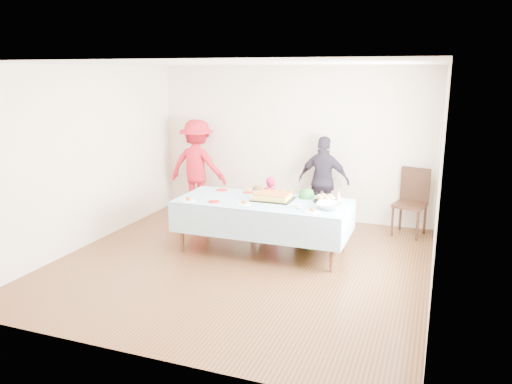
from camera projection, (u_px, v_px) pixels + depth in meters
ground at (241, 263)px, 6.96m from camera, size 5.00×5.00×0.00m
room_walls at (244, 137)px, 6.53m from camera, size 5.04×5.04×2.72m
party_table at (263, 204)px, 7.24m from camera, size 2.50×1.10×0.78m
birthday_cake at (273, 197)px, 7.25m from camera, size 0.57×0.44×0.10m
rolls_tray at (325, 199)px, 7.14m from camera, size 0.35×0.35×0.11m
punch_bowl at (329, 206)px, 6.78m from camera, size 0.35×0.35×0.09m
party_hat at (339, 195)px, 7.24m from camera, size 0.09×0.09×0.15m
fork_pile at (299, 206)px, 6.81m from camera, size 0.24×0.18×0.07m
plate_red_far_a at (222, 190)px, 7.85m from camera, size 0.18×0.18×0.01m
plate_red_far_b at (249, 192)px, 7.71m from camera, size 0.18×0.18×0.01m
plate_red_far_c at (274, 195)px, 7.52m from camera, size 0.18×0.18×0.01m
plate_red_far_d at (306, 196)px, 7.45m from camera, size 0.19×0.19×0.01m
plate_red_near at (214, 202)px, 7.14m from camera, size 0.16×0.16×0.01m
plate_white_left at (189, 201)px, 7.20m from camera, size 0.21×0.21×0.01m
plate_white_mid at (244, 204)px, 7.01m from camera, size 0.20×0.20×0.01m
plate_white_right at (312, 212)px, 6.64m from camera, size 0.22×0.22×0.01m
dining_chair at (412, 198)px, 8.08m from camera, size 0.57×0.57×1.09m
toddler_left at (270, 204)px, 8.26m from camera, size 0.37×0.27×0.93m
toddler_mid at (306, 219)px, 7.44m from camera, size 0.53×0.45×0.92m
toddler_right at (256, 210)px, 8.05m from camera, size 0.41×0.33×0.84m
adult_left at (197, 166)px, 9.36m from camera, size 1.14×0.67×1.74m
adult_right at (324, 181)px, 8.57m from camera, size 0.93×0.45×1.54m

